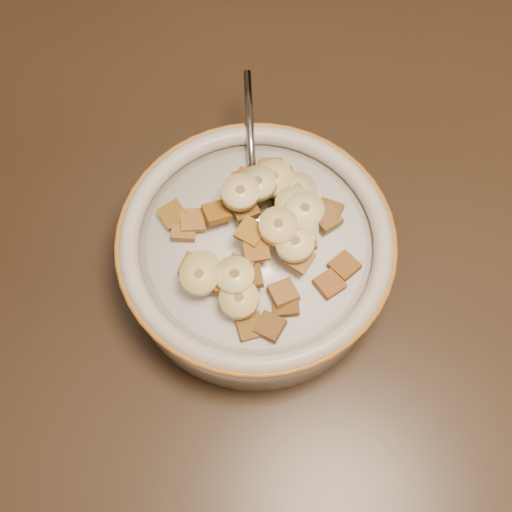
# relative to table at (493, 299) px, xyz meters

# --- Properties ---
(floor) EXTENTS (4.00, 4.50, 0.10)m
(floor) POSITION_rel_table_xyz_m (0.00, 0.00, -0.78)
(floor) COLOR #422816
(floor) RESTS_ON ground
(table) EXTENTS (1.42, 0.93, 0.04)m
(table) POSITION_rel_table_xyz_m (0.00, 0.00, 0.00)
(table) COLOR #312214
(table) RESTS_ON floor
(cereal_bowl) EXTENTS (0.22, 0.22, 0.05)m
(cereal_bowl) POSITION_rel_table_xyz_m (-0.21, -0.04, 0.05)
(cereal_bowl) COLOR #BDAC9C
(cereal_bowl) RESTS_ON table
(milk) EXTENTS (0.18, 0.18, 0.00)m
(milk) POSITION_rel_table_xyz_m (-0.21, -0.04, 0.07)
(milk) COLOR white
(milk) RESTS_ON cereal_bowl
(spoon) EXTENTS (0.05, 0.06, 0.01)m
(spoon) POSITION_rel_table_xyz_m (-0.22, -0.00, 0.08)
(spoon) COLOR gray
(spoon) RESTS_ON cereal_bowl
(cereal_square_0) EXTENTS (0.03, 0.03, 0.01)m
(cereal_square_0) POSITION_rel_table_xyz_m (-0.25, -0.08, 0.08)
(cereal_square_0) COLOR #945E1D
(cereal_square_0) RESTS_ON milk
(cereal_square_1) EXTENTS (0.03, 0.03, 0.01)m
(cereal_square_1) POSITION_rel_table_xyz_m (-0.20, -0.11, 0.08)
(cereal_square_1) COLOR brown
(cereal_square_1) RESTS_ON milk
(cereal_square_2) EXTENTS (0.03, 0.03, 0.01)m
(cereal_square_2) POSITION_rel_table_xyz_m (-0.16, -0.00, 0.08)
(cereal_square_2) COLOR brown
(cereal_square_2) RESTS_ON milk
(cereal_square_3) EXTENTS (0.03, 0.03, 0.01)m
(cereal_square_3) POSITION_rel_table_xyz_m (-0.21, -0.05, 0.10)
(cereal_square_3) COLOR brown
(cereal_square_3) RESTS_ON milk
(cereal_square_4) EXTENTS (0.03, 0.03, 0.01)m
(cereal_square_4) POSITION_rel_table_xyz_m (-0.25, -0.03, 0.09)
(cereal_square_4) COLOR #8E5D17
(cereal_square_4) RESTS_ON milk
(cereal_square_5) EXTENTS (0.03, 0.03, 0.01)m
(cereal_square_5) POSITION_rel_table_xyz_m (-0.21, 0.03, 0.08)
(cereal_square_5) COLOR #9A592C
(cereal_square_5) RESTS_ON milk
(cereal_square_6) EXTENTS (0.03, 0.02, 0.01)m
(cereal_square_6) POSITION_rel_table_xyz_m (-0.27, -0.04, 0.08)
(cereal_square_6) COLOR olive
(cereal_square_6) RESTS_ON milk
(cereal_square_7) EXTENTS (0.03, 0.03, 0.01)m
(cereal_square_7) POSITION_rel_table_xyz_m (-0.18, -0.03, 0.09)
(cereal_square_7) COLOR olive
(cereal_square_7) RESTS_ON milk
(cereal_square_8) EXTENTS (0.02, 0.03, 0.01)m
(cereal_square_8) POSITION_rel_table_xyz_m (-0.22, -0.04, 0.10)
(cereal_square_8) COLOR #8A601E
(cereal_square_8) RESTS_ON milk
(cereal_square_9) EXTENTS (0.03, 0.03, 0.01)m
(cereal_square_9) POSITION_rel_table_xyz_m (-0.18, -0.08, 0.08)
(cereal_square_9) COLOR #94622A
(cereal_square_9) RESTS_ON milk
(cereal_square_10) EXTENTS (0.03, 0.03, 0.01)m
(cereal_square_10) POSITION_rel_table_xyz_m (-0.24, 0.02, 0.08)
(cereal_square_10) COLOR #8F5D23
(cereal_square_10) RESTS_ON milk
(cereal_square_11) EXTENTS (0.02, 0.02, 0.01)m
(cereal_square_11) POSITION_rel_table_xyz_m (-0.16, 0.00, 0.08)
(cereal_square_11) COLOR brown
(cereal_square_11) RESTS_ON milk
(cereal_square_12) EXTENTS (0.02, 0.02, 0.01)m
(cereal_square_12) POSITION_rel_table_xyz_m (-0.26, -0.07, 0.08)
(cereal_square_12) COLOR brown
(cereal_square_12) RESTS_ON milk
(cereal_square_13) EXTENTS (0.03, 0.03, 0.01)m
(cereal_square_13) POSITION_rel_table_xyz_m (-0.17, -0.05, 0.09)
(cereal_square_13) COLOR olive
(cereal_square_13) RESTS_ON milk
(cereal_square_14) EXTENTS (0.03, 0.03, 0.01)m
(cereal_square_14) POSITION_rel_table_xyz_m (-0.29, -0.03, 0.08)
(cereal_square_14) COLOR brown
(cereal_square_14) RESTS_ON milk
(cereal_square_15) EXTENTS (0.03, 0.03, 0.01)m
(cereal_square_15) POSITION_rel_table_xyz_m (-0.22, -0.08, 0.09)
(cereal_square_15) COLOR #885916
(cereal_square_15) RESTS_ON milk
(cereal_square_16) EXTENTS (0.03, 0.03, 0.01)m
(cereal_square_16) POSITION_rel_table_xyz_m (-0.23, -0.01, 0.09)
(cereal_square_16) COLOR brown
(cereal_square_16) RESTS_ON milk
(cereal_square_17) EXTENTS (0.02, 0.02, 0.01)m
(cereal_square_17) POSITION_rel_table_xyz_m (-0.18, -0.11, 0.08)
(cereal_square_17) COLOR brown
(cereal_square_17) RESTS_ON milk
(cereal_square_18) EXTENTS (0.02, 0.02, 0.01)m
(cereal_square_18) POSITION_rel_table_xyz_m (-0.23, 0.01, 0.08)
(cereal_square_18) COLOR brown
(cereal_square_18) RESTS_ON milk
(cereal_square_19) EXTENTS (0.03, 0.03, 0.01)m
(cereal_square_19) POSITION_rel_table_xyz_m (-0.15, -0.06, 0.08)
(cereal_square_19) COLOR #955B28
(cereal_square_19) RESTS_ON milk
(cereal_square_20) EXTENTS (0.03, 0.03, 0.01)m
(cereal_square_20) POSITION_rel_table_xyz_m (-0.23, -0.02, 0.09)
(cereal_square_20) COLOR brown
(cereal_square_20) RESTS_ON milk
(cereal_square_21) EXTENTS (0.02, 0.02, 0.01)m
(cereal_square_21) POSITION_rel_table_xyz_m (-0.21, 0.01, 0.08)
(cereal_square_21) COLOR brown
(cereal_square_21) RESTS_ON milk
(cereal_square_22) EXTENTS (0.03, 0.03, 0.01)m
(cereal_square_22) POSITION_rel_table_xyz_m (-0.23, -0.08, 0.09)
(cereal_square_22) COLOR brown
(cereal_square_22) RESTS_ON milk
(cereal_square_23) EXTENTS (0.02, 0.02, 0.01)m
(cereal_square_23) POSITION_rel_table_xyz_m (-0.19, -0.02, 0.09)
(cereal_square_23) COLOR #8E5518
(cereal_square_23) RESTS_ON milk
(cereal_square_24) EXTENTS (0.03, 0.03, 0.01)m
(cereal_square_24) POSITION_rel_table_xyz_m (-0.18, -0.08, 0.08)
(cereal_square_24) COLOR brown
(cereal_square_24) RESTS_ON milk
(cereal_square_25) EXTENTS (0.03, 0.03, 0.01)m
(cereal_square_25) POSITION_rel_table_xyz_m (-0.14, -0.04, 0.08)
(cereal_square_25) COLOR #99511F
(cereal_square_25) RESTS_ON milk
(cereal_square_26) EXTENTS (0.02, 0.02, 0.01)m
(cereal_square_26) POSITION_rel_table_xyz_m (-0.22, 0.03, 0.08)
(cereal_square_26) COLOR brown
(cereal_square_26) RESTS_ON milk
(cereal_square_27) EXTENTS (0.03, 0.03, 0.01)m
(cereal_square_27) POSITION_rel_table_xyz_m (-0.27, -0.03, 0.08)
(cereal_square_27) COLOR #996428
(cereal_square_27) RESTS_ON milk
(cereal_square_28) EXTENTS (0.02, 0.02, 0.01)m
(cereal_square_28) POSITION_rel_table_xyz_m (-0.22, 0.03, 0.08)
(cereal_square_28) COLOR brown
(cereal_square_28) RESTS_ON milk
(cereal_square_29) EXTENTS (0.03, 0.03, 0.01)m
(cereal_square_29) POSITION_rel_table_xyz_m (-0.21, -0.07, 0.09)
(cereal_square_29) COLOR brown
(cereal_square_29) RESTS_ON milk
(cereal_square_30) EXTENTS (0.02, 0.02, 0.01)m
(cereal_square_30) POSITION_rel_table_xyz_m (-0.22, -0.07, 0.09)
(cereal_square_30) COLOR brown
(cereal_square_30) RESTS_ON milk
(cereal_square_31) EXTENTS (0.03, 0.03, 0.01)m
(cereal_square_31) POSITION_rel_table_xyz_m (-0.18, 0.00, 0.08)
(cereal_square_31) COLOR brown
(cereal_square_31) RESTS_ON milk
(banana_slice_0) EXTENTS (0.04, 0.04, 0.01)m
(banana_slice_0) POSITION_rel_table_xyz_m (-0.25, -0.08, 0.09)
(banana_slice_0) COLOR #F8D996
(banana_slice_0) RESTS_ON milk
(banana_slice_1) EXTENTS (0.04, 0.04, 0.01)m
(banana_slice_1) POSITION_rel_table_xyz_m (-0.18, -0.03, 0.10)
(banana_slice_1) COLOR beige
(banana_slice_1) RESTS_ON milk
(banana_slice_2) EXTENTS (0.04, 0.04, 0.01)m
(banana_slice_2) POSITION_rel_table_xyz_m (-0.25, -0.09, 0.10)
(banana_slice_2) COLOR #D9C169
(banana_slice_2) RESTS_ON milk
(banana_slice_3) EXTENTS (0.04, 0.04, 0.01)m
(banana_slice_3) POSITION_rel_table_xyz_m (-0.19, -0.01, 0.10)
(banana_slice_3) COLOR beige
(banana_slice_3) RESTS_ON milk
(banana_slice_4) EXTENTS (0.04, 0.04, 0.01)m
(banana_slice_4) POSITION_rel_table_xyz_m (-0.20, -0.03, 0.11)
(banana_slice_4) COLOR #F4DB78
(banana_slice_4) RESTS_ON milk
(banana_slice_5) EXTENTS (0.04, 0.04, 0.01)m
(banana_slice_5) POSITION_rel_table_xyz_m (-0.18, -0.01, 0.10)
(banana_slice_5) COLOR #F3E8A1
(banana_slice_5) RESTS_ON milk
(banana_slice_6) EXTENTS (0.04, 0.04, 0.01)m
(banana_slice_6) POSITION_rel_table_xyz_m (-0.22, -0.08, 0.10)
(banana_slice_6) COLOR beige
(banana_slice_6) RESTS_ON milk
(banana_slice_7) EXTENTS (0.04, 0.04, 0.02)m
(banana_slice_7) POSITION_rel_table_xyz_m (-0.21, 0.01, 0.10)
(banana_slice_7) COLOR #DEC07B
(banana_slice_7) RESTS_ON milk
(banana_slice_8) EXTENTS (0.04, 0.04, 0.01)m
(banana_slice_8) POSITION_rel_table_xyz_m (-0.23, -0.01, 0.11)
(banana_slice_8) COLOR beige
(banana_slice_8) RESTS_ON milk
(banana_slice_9) EXTENTS (0.04, 0.04, 0.01)m
(banana_slice_9) POSITION_rel_table_xyz_m (-0.21, -0.10, 0.09)
(banana_slice_9) COLOR #DFC47B
(banana_slice_9) RESTS_ON milk
(banana_slice_10) EXTENTS (0.04, 0.04, 0.01)m
(banana_slice_10) POSITION_rel_table_xyz_m (-0.18, -0.04, 0.10)
(banana_slice_10) COLOR #FBEB8A
(banana_slice_10) RESTS_ON milk
(banana_slice_11) EXTENTS (0.03, 0.03, 0.01)m
(banana_slice_11) POSITION_rel_table_xyz_m (-0.22, 0.00, 0.10)
(banana_slice_11) COLOR #D2CB88
(banana_slice_11) RESTS_ON milk
(banana_slice_12) EXTENTS (0.04, 0.04, 0.02)m
(banana_slice_12) POSITION_rel_table_xyz_m (-0.19, 0.01, 0.09)
(banana_slice_12) COLOR #D2C78A
(banana_slice_12) RESTS_ON milk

